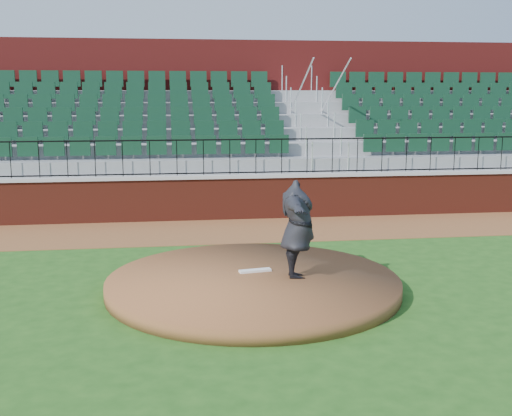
% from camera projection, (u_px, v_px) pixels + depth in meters
% --- Properties ---
extents(ground, '(90.00, 90.00, 0.00)m').
position_uv_depth(ground, '(267.00, 292.00, 11.78)').
color(ground, '#214E16').
rests_on(ground, ground).
extents(warning_track, '(34.00, 3.20, 0.01)m').
position_uv_depth(warning_track, '(236.00, 230.00, 17.04)').
color(warning_track, brown).
rests_on(warning_track, ground).
extents(field_wall, '(34.00, 0.35, 1.20)m').
position_uv_depth(field_wall, '(230.00, 198.00, 18.50)').
color(field_wall, maroon).
rests_on(field_wall, ground).
extents(wall_cap, '(34.00, 0.45, 0.10)m').
position_uv_depth(wall_cap, '(230.00, 176.00, 18.38)').
color(wall_cap, '#B7B7B7').
rests_on(wall_cap, field_wall).
extents(wall_railing, '(34.00, 0.05, 1.00)m').
position_uv_depth(wall_railing, '(230.00, 157.00, 18.28)').
color(wall_railing, black).
rests_on(wall_railing, wall_cap).
extents(seating_stands, '(34.00, 5.10, 4.60)m').
position_uv_depth(seating_stands, '(222.00, 134.00, 20.85)').
color(seating_stands, gray).
rests_on(seating_stands, ground).
extents(concourse_wall, '(34.00, 0.50, 5.50)m').
position_uv_depth(concourse_wall, '(215.00, 117.00, 23.50)').
color(concourse_wall, maroon).
rests_on(concourse_wall, ground).
extents(pitchers_mound, '(5.41, 5.41, 0.25)m').
position_uv_depth(pitchers_mound, '(253.00, 284.00, 11.83)').
color(pitchers_mound, brown).
rests_on(pitchers_mound, ground).
extents(pitching_rubber, '(0.63, 0.26, 0.04)m').
position_uv_depth(pitching_rubber, '(255.00, 271.00, 12.18)').
color(pitching_rubber, white).
rests_on(pitching_rubber, pitchers_mound).
extents(pitcher, '(0.78, 2.27, 1.82)m').
position_uv_depth(pitcher, '(297.00, 229.00, 11.66)').
color(pitcher, black).
rests_on(pitcher, pitchers_mound).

